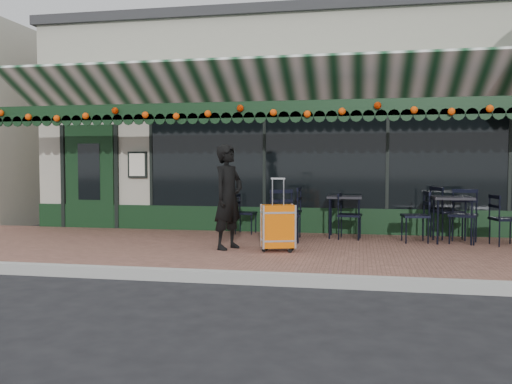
% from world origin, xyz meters
% --- Properties ---
extents(ground, '(80.00, 80.00, 0.00)m').
position_xyz_m(ground, '(0.00, 0.00, 0.00)').
color(ground, black).
rests_on(ground, ground).
extents(sidewalk, '(18.00, 4.00, 0.15)m').
position_xyz_m(sidewalk, '(0.00, 2.00, 0.07)').
color(sidewalk, brown).
rests_on(sidewalk, ground).
extents(curb, '(18.00, 0.16, 0.15)m').
position_xyz_m(curb, '(0.00, -0.08, 0.07)').
color(curb, '#9E9E99').
rests_on(curb, ground).
extents(restaurant_building, '(12.00, 9.60, 4.50)m').
position_xyz_m(restaurant_building, '(0.00, 7.84, 2.27)').
color(restaurant_building, '#A7A391').
rests_on(restaurant_building, ground).
extents(woman, '(0.62, 0.72, 1.68)m').
position_xyz_m(woman, '(-1.19, 1.69, 0.99)').
color(woman, black).
rests_on(woman, sidewalk).
extents(suitcase, '(0.56, 0.42, 1.14)m').
position_xyz_m(suitcase, '(-0.37, 1.59, 0.53)').
color(suitcase, '#DC5D06').
rests_on(suitcase, sidewalk).
extents(cafe_table_a, '(0.65, 0.65, 0.80)m').
position_xyz_m(cafe_table_a, '(2.46, 3.10, 0.87)').
color(cafe_table_a, black).
rests_on(cafe_table_a, sidewalk).
extents(cafe_table_b, '(0.63, 0.63, 0.78)m').
position_xyz_m(cafe_table_b, '(0.61, 3.43, 0.85)').
color(cafe_table_b, black).
rests_on(cafe_table_b, sidewalk).
extents(chair_a_left, '(0.50, 0.50, 0.91)m').
position_xyz_m(chair_a_left, '(1.83, 3.02, 0.60)').
color(chair_a_left, black).
rests_on(chair_a_left, sidewalk).
extents(chair_a_right, '(0.64, 0.64, 0.97)m').
position_xyz_m(chair_a_right, '(2.45, 3.62, 0.64)').
color(chair_a_right, black).
rests_on(chair_a_right, sidewalk).
extents(chair_a_front, '(0.59, 0.59, 0.95)m').
position_xyz_m(chair_a_front, '(2.64, 3.05, 0.62)').
color(chair_a_front, black).
rests_on(chair_a_front, sidewalk).
extents(chair_a_extra, '(0.52, 0.52, 0.87)m').
position_xyz_m(chair_a_extra, '(3.29, 2.93, 0.58)').
color(chair_a_extra, black).
rests_on(chair_a_extra, sidewalk).
extents(chair_b_left, '(0.50, 0.50, 0.96)m').
position_xyz_m(chair_b_left, '(-0.41, 3.07, 0.63)').
color(chair_b_left, black).
rests_on(chair_b_left, sidewalk).
extents(chair_b_right, '(0.47, 0.47, 0.85)m').
position_xyz_m(chair_b_right, '(0.71, 3.22, 0.58)').
color(chair_b_right, black).
rests_on(chair_b_right, sidewalk).
extents(chair_b_front, '(0.61, 0.61, 0.93)m').
position_xyz_m(chair_b_front, '(-0.40, 2.59, 0.62)').
color(chair_b_front, black).
rests_on(chair_b_front, sidewalk).
extents(chair_solo, '(0.42, 0.42, 0.79)m').
position_xyz_m(chair_solo, '(-1.31, 3.61, 0.55)').
color(chair_solo, black).
rests_on(chair_solo, sidewalk).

